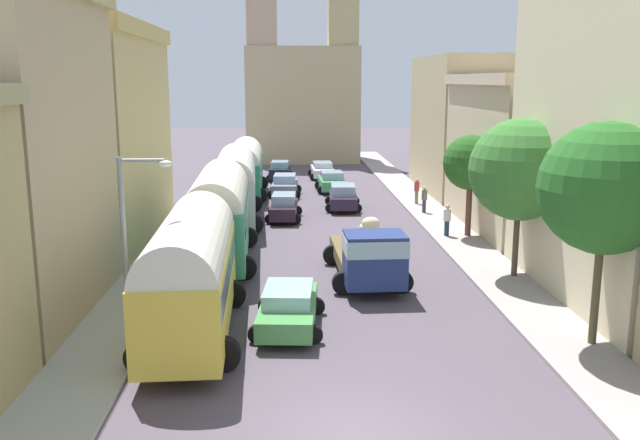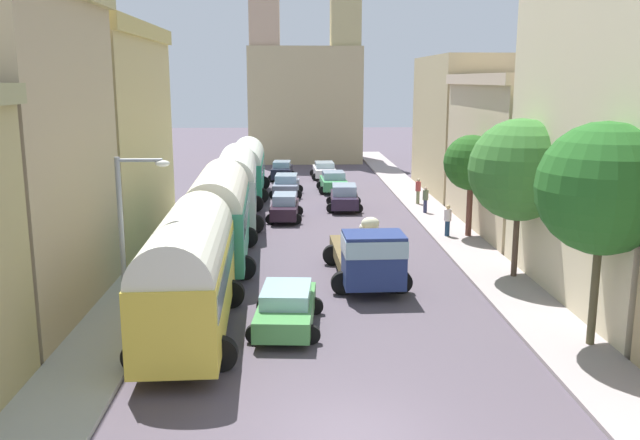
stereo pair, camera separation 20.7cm
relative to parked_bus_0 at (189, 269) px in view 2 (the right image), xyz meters
The scene contains 27 objects.
ground_plane 21.13m from the parked_bus_0, 77.35° to the left, with size 154.00×154.00×0.00m, color #514752.
sidewalk_left 20.79m from the parked_bus_0, 97.37° to the left, with size 2.50×70.00×0.14m, color #A7ABA1.
sidewalk_right 23.78m from the parked_bus_0, 59.97° to the left, with size 2.50×70.00×0.14m, color #A09393.
building_left_2 15.52m from the parked_bus_0, 113.21° to the left, with size 4.58×12.48×10.90m.
building_right_1 16.40m from the parked_bus_0, 12.10° to the left, with size 5.15×11.56×13.33m.
building_right_2 22.06m from the parked_bus_0, 44.90° to the left, with size 5.41×11.92×8.47m.
building_right_3 32.44m from the parked_bus_0, 60.44° to the left, with size 5.69×12.13×9.81m.
distant_church 48.35m from the parked_bus_0, 84.51° to the left, with size 11.16×6.76×20.24m.
parked_bus_0 is the anchor object (origin of this frame).
parked_bus_1 9.00m from the parked_bus_0, 90.00° to the left, with size 3.56×8.97×4.29m.
parked_bus_2 18.00m from the parked_bus_0, 90.00° to the left, with size 3.52×9.95×4.19m.
parked_bus_3 27.00m from the parked_bus_0, 90.00° to the left, with size 3.39×9.25×3.89m.
cargo_truck_0 8.36m from the parked_bus_0, 40.39° to the left, with size 3.31×7.25×2.48m.
car_0 22.73m from the parked_bus_0, 73.09° to the left, with size 2.41×4.30×1.58m.
car_1 29.32m from the parked_bus_0, 77.54° to the left, with size 2.46×3.91×1.51m.
car_2 36.09m from the parked_bus_0, 80.47° to the left, with size 2.40×4.22×1.38m.
car_3 3.49m from the parked_bus_0, 11.10° to the left, with size 2.58×4.52×1.42m.
car_4 18.74m from the parked_bus_0, 81.27° to the left, with size 2.21×4.14×1.56m.
car_5 27.14m from the parked_bus_0, 83.95° to the left, with size 2.43×4.13×1.54m.
car_6 34.84m from the parked_bus_0, 86.02° to the left, with size 2.28×3.89×1.57m.
pedestrian_0 22.75m from the parked_bus_0, 59.77° to the left, with size 0.50×0.50×1.75m.
pedestrian_1 25.45m from the parked_bus_0, 63.01° to the left, with size 0.47×0.47×1.81m.
pedestrian_2 17.53m from the parked_bus_0, 49.44° to the left, with size 0.49×0.49×1.79m.
streetlamp_near 2.19m from the parked_bus_0, 161.11° to the right, with size 1.64×0.28×5.90m.
roadside_tree_0 12.89m from the parked_bus_0, ahead, with size 3.97×3.97×6.99m.
roadside_tree_1 14.01m from the parked_bus_0, 25.24° to the left, with size 4.14×4.14×6.66m.
roadside_tree_2 18.36m from the parked_bus_0, 46.86° to the left, with size 2.85×2.85×5.41m.
Camera 2 is at (-1.25, -14.37, 8.15)m, focal length 37.96 mm.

